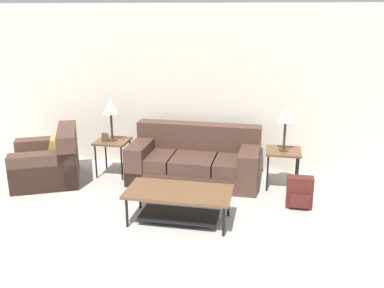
# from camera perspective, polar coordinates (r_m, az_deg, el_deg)

# --- Properties ---
(wall_back) EXTENTS (9.14, 0.06, 2.60)m
(wall_back) POSITION_cam_1_polar(r_m,az_deg,el_deg) (6.80, 4.25, 7.26)
(wall_back) COLOR silver
(wall_back) RESTS_ON ground_plane
(couch) EXTENTS (1.94, 0.94, 0.82)m
(couch) POSITION_cam_1_polar(r_m,az_deg,el_deg) (6.50, 0.42, -2.35)
(couch) COLOR #4C3328
(couch) RESTS_ON ground_plane
(armchair) EXTENTS (1.28, 1.33, 0.80)m
(armchair) POSITION_cam_1_polar(r_m,az_deg,el_deg) (6.85, -18.51, -2.33)
(armchair) COLOR #4C3328
(armchair) RESTS_ON ground_plane
(coffee_table) EXTENTS (1.28, 0.64, 0.41)m
(coffee_table) POSITION_cam_1_polar(r_m,az_deg,el_deg) (5.25, -1.75, -7.27)
(coffee_table) COLOR brown
(coffee_table) RESTS_ON ground_plane
(side_table_left) EXTENTS (0.50, 0.48, 0.56)m
(side_table_left) POSITION_cam_1_polar(r_m,az_deg,el_deg) (6.77, -10.53, -0.00)
(side_table_left) COLOR brown
(side_table_left) RESTS_ON ground_plane
(side_table_right) EXTENTS (0.50, 0.48, 0.56)m
(side_table_right) POSITION_cam_1_polar(r_m,az_deg,el_deg) (6.32, 12.07, -1.36)
(side_table_right) COLOR brown
(side_table_right) RESTS_ON ground_plane
(table_lamp_left) EXTENTS (0.26, 0.26, 0.65)m
(table_lamp_left) POSITION_cam_1_polar(r_m,az_deg,el_deg) (6.62, -10.81, 4.78)
(table_lamp_left) COLOR #472D1E
(table_lamp_left) RESTS_ON side_table_left
(table_lamp_right) EXTENTS (0.26, 0.26, 0.65)m
(table_lamp_right) POSITION_cam_1_polar(r_m,az_deg,el_deg) (6.16, 12.41, 3.74)
(table_lamp_right) COLOR #472D1E
(table_lamp_right) RESTS_ON side_table_right
(backpack) EXTENTS (0.34, 0.24, 0.43)m
(backpack) POSITION_cam_1_polar(r_m,az_deg,el_deg) (5.82, 14.15, -6.32)
(backpack) COLOR #4C1E19
(backpack) RESTS_ON ground_plane
(picture_frame) EXTENTS (0.10, 0.04, 0.13)m
(picture_frame) POSITION_cam_1_polar(r_m,az_deg,el_deg) (6.70, -11.54, 0.89)
(picture_frame) COLOR #4C3828
(picture_frame) RESTS_ON side_table_left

